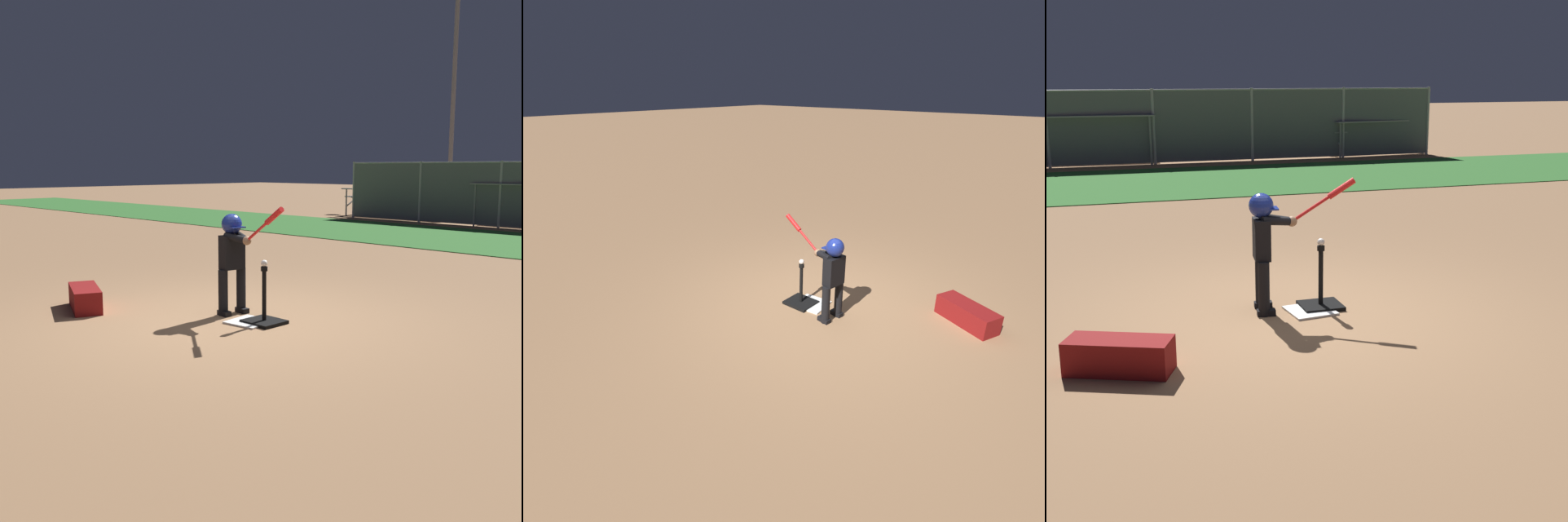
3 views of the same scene
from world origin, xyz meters
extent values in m
plane|color=#99704C|center=(0.00, 0.00, 0.00)|extent=(90.00, 90.00, 0.00)
cube|color=#33702D|center=(0.00, 9.35, 0.01)|extent=(56.00, 4.74, 0.02)
cylinder|color=#9E9EA3|center=(-2.59, 12.70, 0.96)|extent=(0.08, 0.08, 1.92)
cylinder|color=#9E9EA3|center=(0.00, 12.70, 0.96)|extent=(0.08, 0.08, 1.92)
cylinder|color=#9E9EA3|center=(2.59, 12.70, 0.96)|extent=(0.08, 0.08, 1.92)
cylinder|color=#9E9EA3|center=(5.18, 12.70, 0.96)|extent=(0.08, 0.08, 1.92)
cylinder|color=#9E9EA3|center=(7.78, 12.70, 0.96)|extent=(0.08, 0.08, 1.92)
cube|color=#565B60|center=(0.00, 12.70, 0.96)|extent=(15.55, 0.02, 1.84)
cylinder|color=#9E9EA3|center=(0.00, 12.70, 1.88)|extent=(15.55, 0.04, 0.04)
cube|color=white|center=(0.20, 0.09, 0.01)|extent=(0.49, 0.49, 0.02)
cube|color=black|center=(0.34, 0.18, 0.02)|extent=(0.42, 0.37, 0.04)
cylinder|color=black|center=(0.34, 0.18, 0.32)|extent=(0.05, 0.05, 0.56)
cylinder|color=black|center=(0.34, 0.18, 0.62)|extent=(0.08, 0.08, 0.05)
cylinder|color=black|center=(-0.24, 0.36, 0.27)|extent=(0.13, 0.13, 0.54)
cube|color=black|center=(-0.22, 0.36, 0.03)|extent=(0.19, 0.11, 0.06)
cylinder|color=black|center=(-0.27, 0.10, 0.27)|extent=(0.13, 0.13, 0.54)
cube|color=black|center=(-0.25, 0.10, 0.03)|extent=(0.19, 0.11, 0.06)
cube|color=black|center=(-0.25, 0.23, 0.74)|extent=(0.19, 0.30, 0.40)
sphere|color=#936B4C|center=(-0.25, 0.23, 1.06)|extent=(0.21, 0.21, 0.21)
sphere|color=navy|center=(-0.25, 0.23, 1.08)|extent=(0.24, 0.24, 0.24)
cube|color=navy|center=(-0.15, 0.22, 1.05)|extent=(0.15, 0.19, 0.01)
cylinder|color=black|center=(-0.10, 0.26, 0.93)|extent=(0.33, 0.21, 0.12)
cylinder|color=black|center=(-0.11, 0.17, 0.93)|extent=(0.33, 0.14, 0.12)
sphere|color=#936B4C|center=(0.05, 0.19, 0.91)|extent=(0.10, 0.10, 0.10)
cylinder|color=red|center=(0.34, 0.16, 1.10)|extent=(0.62, 0.11, 0.41)
cylinder|color=red|center=(0.53, 0.13, 1.22)|extent=(0.29, 0.10, 0.21)
cylinder|color=black|center=(0.03, 0.20, 0.90)|extent=(0.04, 0.05, 0.05)
sphere|color=white|center=(0.34, 0.18, 0.68)|extent=(0.07, 0.07, 0.07)
cube|color=gray|center=(-1.64, 14.69, 0.31)|extent=(3.53, 0.35, 0.04)
cube|color=gray|center=(-1.63, 14.97, 0.04)|extent=(3.53, 0.41, 0.04)
cube|color=gray|center=(-1.67, 14.00, 0.63)|extent=(3.53, 0.35, 0.04)
cube|color=gray|center=(-1.66, 14.28, 0.35)|extent=(3.53, 0.41, 0.04)
cube|color=gray|center=(-1.70, 13.32, 0.94)|extent=(3.53, 0.35, 0.04)
cube|color=gray|center=(-1.68, 13.59, 0.67)|extent=(3.53, 0.41, 0.04)
cube|color=gray|center=(-1.72, 12.63, 1.25)|extent=(3.53, 0.35, 0.04)
cube|color=gray|center=(-1.71, 12.90, 0.98)|extent=(3.53, 0.41, 0.04)
cylinder|color=gray|center=(-0.02, 14.91, 0.17)|extent=(0.06, 0.06, 0.33)
cylinder|color=gray|center=(-0.10, 12.57, 0.64)|extent=(0.06, 0.06, 1.27)
cylinder|color=gray|center=(-0.06, 13.74, 0.80)|extent=(0.14, 2.36, 0.98)
cube|color=gray|center=(6.27, 13.86, 0.33)|extent=(2.92, 0.53, 0.04)
cube|color=gray|center=(6.25, 14.09, 0.04)|extent=(2.92, 0.59, 0.04)
cube|color=gray|center=(6.33, 13.29, 0.65)|extent=(2.92, 0.53, 0.04)
cube|color=gray|center=(6.31, 13.52, 0.37)|extent=(2.92, 0.59, 0.04)
cube|color=gray|center=(6.39, 12.72, 0.98)|extent=(2.92, 0.53, 0.04)
cube|color=gray|center=(6.37, 12.95, 0.69)|extent=(2.92, 0.59, 0.04)
cylinder|color=gray|center=(7.58, 14.23, 0.17)|extent=(0.06, 0.06, 0.35)
cylinder|color=gray|center=(7.73, 12.86, 0.50)|extent=(0.06, 0.06, 1.00)
cylinder|color=gray|center=(7.65, 13.55, 0.67)|extent=(0.20, 1.39, 0.69)
cylinder|color=gray|center=(4.92, 13.95, 0.17)|extent=(0.06, 0.06, 0.35)
cylinder|color=gray|center=(5.06, 12.58, 0.50)|extent=(0.06, 0.06, 1.00)
cylinder|color=gray|center=(4.99, 13.26, 0.67)|extent=(0.20, 1.39, 0.69)
cube|color=maroon|center=(-1.71, -0.90, 0.14)|extent=(0.90, 0.62, 0.28)
camera|label=1|loc=(5.03, -4.53, 1.74)|focal=42.00mm
camera|label=2|loc=(-2.97, 4.37, 3.02)|focal=28.00mm
camera|label=3|loc=(-1.90, -6.49, 2.33)|focal=50.00mm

